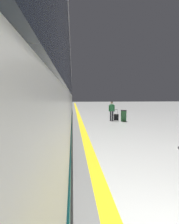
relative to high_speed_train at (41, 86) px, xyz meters
name	(u,v)px	position (x,y,z in m)	size (l,w,h in m)	color
safety_line_strip	(82,128)	(2.11, 2.35, -2.50)	(0.36, 80.00, 0.01)	yellow
tactile_edge_band	(77,128)	(1.78, 2.35, -2.50)	(0.62, 80.00, 0.01)	slate
high_speed_train	(41,86)	(0.00, 0.00, 0.00)	(2.94, 35.53, 4.97)	#38383D
passenger_near	(112,109)	(4.73, 5.52, -1.59)	(0.49, 0.21, 1.58)	#383842
suitcase_near	(116,117)	(5.05, 5.25, -2.20)	(0.42, 0.30, 0.94)	black
waste_bin	(124,116)	(5.58, 4.93, -2.05)	(0.46, 0.46, 0.91)	#2D6638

